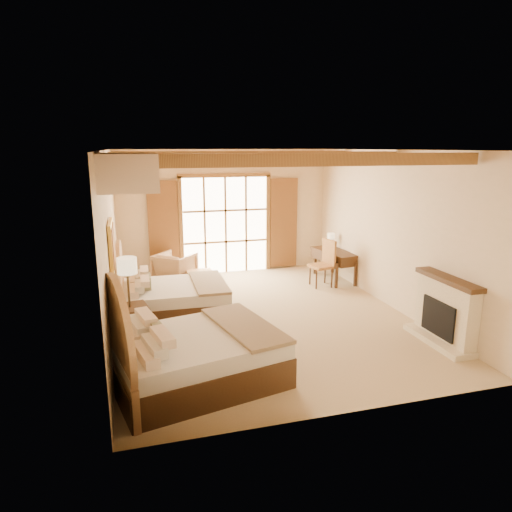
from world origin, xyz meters
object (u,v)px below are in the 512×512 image
object	(u,v)px
bed_far	(166,297)
bed_near	(184,353)
nightstand	(131,325)
armchair	(175,269)
desk	(334,264)

from	to	relation	value
bed_far	bed_near	bearing A→B (deg)	-88.19
bed_near	nightstand	world-z (taller)	bed_near
bed_near	armchair	xyz separation A→B (m)	(0.37, 4.83, -0.06)
bed_near	bed_far	size ratio (longest dim) A/B	1.25
bed_far	desk	xyz separation A→B (m)	(4.28, 1.47, -0.01)
nightstand	armchair	world-z (taller)	armchair
bed_near	nightstand	size ratio (longest dim) A/B	3.97
bed_far	desk	distance (m)	4.53
armchair	nightstand	bearing A→B (deg)	111.99
armchair	desk	bearing A→B (deg)	-149.77
bed_near	bed_far	xyz separation A→B (m)	(-0.03, 2.69, -0.04)
bed_far	armchair	bearing A→B (deg)	80.61
armchair	desk	size ratio (longest dim) A/B	0.58
armchair	bed_far	bearing A→B (deg)	119.52
bed_near	desk	size ratio (longest dim) A/B	1.79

